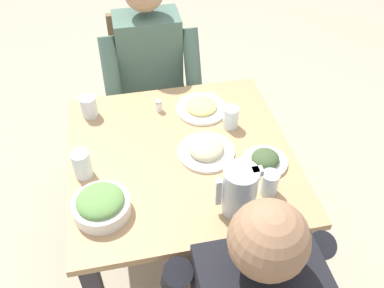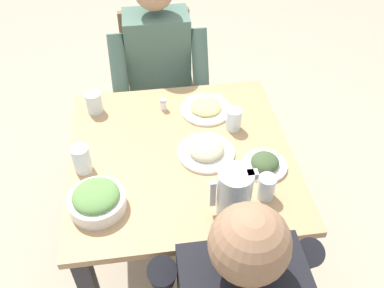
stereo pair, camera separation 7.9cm
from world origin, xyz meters
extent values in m
plane|color=tan|center=(0.00, 0.00, 0.00)|extent=(8.00, 8.00, 0.00)
cube|color=tan|center=(0.00, 0.00, 0.70)|extent=(0.89, 0.89, 0.03)
cube|color=#232328|center=(-0.39, -0.39, 0.34)|extent=(0.06, 0.06, 0.68)
cube|color=#232328|center=(0.39, -0.39, 0.34)|extent=(0.06, 0.06, 0.68)
cube|color=#232328|center=(-0.39, 0.39, 0.34)|extent=(0.06, 0.06, 0.68)
cube|color=brown|center=(-0.14, -0.89, 0.22)|extent=(0.04, 0.04, 0.45)
cube|color=brown|center=(0.20, -0.89, 0.22)|extent=(0.04, 0.04, 0.45)
cube|color=brown|center=(-0.14, -0.55, 0.22)|extent=(0.04, 0.04, 0.45)
cube|color=brown|center=(0.20, -0.55, 0.22)|extent=(0.04, 0.04, 0.45)
cube|color=brown|center=(0.03, -0.72, 0.46)|extent=(0.40, 0.40, 0.03)
cube|color=brown|center=(0.03, -0.90, 0.68)|extent=(0.38, 0.04, 0.42)
cube|color=#4C6B5B|center=(0.03, -0.69, 0.72)|extent=(0.32, 0.20, 0.50)
cylinder|color=#473D33|center=(-0.05, -0.50, 0.44)|extent=(0.11, 0.38, 0.11)
cylinder|color=#473D33|center=(-0.05, -0.31, 0.24)|extent=(0.10, 0.10, 0.47)
cylinder|color=#4C6B5B|center=(-0.17, -0.55, 0.75)|extent=(0.08, 0.23, 0.37)
cylinder|color=#473D33|center=(0.12, -0.50, 0.44)|extent=(0.11, 0.38, 0.11)
cylinder|color=#473D33|center=(0.12, -0.31, 0.24)|extent=(0.10, 0.10, 0.47)
cylinder|color=#4C6B5B|center=(0.23, -0.55, 0.75)|extent=(0.08, 0.23, 0.37)
sphere|color=#936B4C|center=(-0.08, 0.69, 1.09)|extent=(0.19, 0.19, 0.19)
cylinder|color=#473D33|center=(0.00, 0.31, 0.24)|extent=(0.10, 0.10, 0.47)
cylinder|color=black|center=(0.12, 0.55, 0.75)|extent=(0.08, 0.23, 0.37)
cylinder|color=#473D33|center=(-0.17, 0.31, 0.24)|extent=(0.10, 0.10, 0.47)
cylinder|color=black|center=(-0.28, 0.55, 0.75)|extent=(0.08, 0.23, 0.37)
cylinder|color=silver|center=(-0.15, 0.31, 0.81)|extent=(0.12, 0.12, 0.19)
cube|color=silver|center=(-0.07, 0.31, 0.82)|extent=(0.02, 0.02, 0.11)
cube|color=silver|center=(-0.20, 0.31, 0.89)|extent=(0.04, 0.03, 0.02)
cylinder|color=white|center=(0.32, 0.23, 0.74)|extent=(0.20, 0.20, 0.05)
ellipsoid|color=#608E47|center=(0.32, 0.23, 0.77)|extent=(0.17, 0.17, 0.06)
cylinder|color=white|center=(-0.10, 0.02, 0.72)|extent=(0.23, 0.23, 0.01)
ellipsoid|color=#B7AD89|center=(-0.10, 0.02, 0.74)|extent=(0.14, 0.14, 0.05)
cylinder|color=white|center=(-0.31, 0.12, 0.72)|extent=(0.18, 0.18, 0.01)
ellipsoid|color=#3D512D|center=(-0.31, 0.12, 0.74)|extent=(0.11, 0.11, 0.06)
cylinder|color=white|center=(-0.14, -0.25, 0.72)|extent=(0.23, 0.23, 0.01)
ellipsoid|color=#E0C670|center=(-0.14, -0.25, 0.73)|extent=(0.14, 0.14, 0.04)
cylinder|color=silver|center=(0.35, -0.32, 0.76)|extent=(0.07, 0.07, 0.09)
cylinder|color=silver|center=(0.38, 0.04, 0.77)|extent=(0.07, 0.07, 0.11)
cylinder|color=silver|center=(-0.24, -0.12, 0.76)|extent=(0.07, 0.07, 0.10)
cylinder|color=silver|center=(-0.28, 0.26, 0.76)|extent=(0.06, 0.06, 0.10)
cylinder|color=white|center=(0.04, -0.29, 0.73)|extent=(0.03, 0.03, 0.04)
cylinder|color=#B2B2B7|center=(0.04, -0.29, 0.76)|extent=(0.03, 0.03, 0.01)
cube|color=silver|center=(-0.15, -0.35, 0.71)|extent=(0.17, 0.04, 0.01)
cube|color=silver|center=(-0.19, 0.37, 0.71)|extent=(0.18, 0.06, 0.01)
camera|label=1|loc=(0.20, 1.18, 1.90)|focal=39.19mm
camera|label=2|loc=(0.12, 1.19, 1.90)|focal=39.19mm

